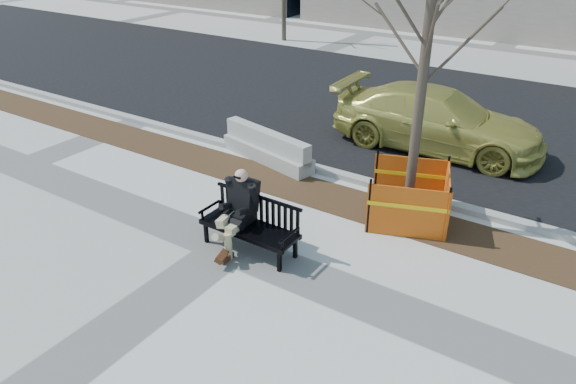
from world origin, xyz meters
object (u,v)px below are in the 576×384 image
at_px(sedan, 433,148).
at_px(jersey_barrier_left, 267,161).
at_px(seated_man, 241,244).
at_px(tree_fence, 406,218).
at_px(bench, 250,249).

distance_m(sedan, jersey_barrier_left, 4.21).
relative_size(seated_man, tree_fence, 0.27).
bearing_deg(tree_fence, sedan, 101.96).
bearing_deg(sedan, tree_fence, -169.93).
bearing_deg(jersey_barrier_left, bench, -46.55).
distance_m(bench, seated_man, 0.25).
xyz_separation_m(seated_man, sedan, (1.33, 6.13, 0.00)).
relative_size(seated_man, sedan, 0.28).
height_order(tree_fence, jersey_barrier_left, tree_fence).
xyz_separation_m(bench, sedan, (1.09, 6.18, 0.00)).
bearing_deg(bench, sedan, 80.49).
relative_size(bench, seated_man, 1.26).
bearing_deg(tree_fence, seated_man, -130.73).
bearing_deg(seated_man, sedan, 78.20).
bearing_deg(tree_fence, jersey_barrier_left, 168.74).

